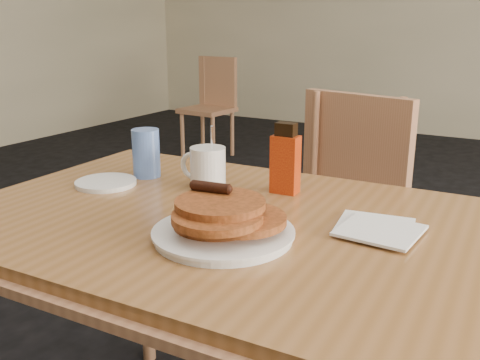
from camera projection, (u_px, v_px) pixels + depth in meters
name	position (u px, v px, depth m)	size (l,w,h in m)	color
main_table	(228.00, 233.00, 1.20)	(1.30, 0.90, 0.75)	brown
chair_main_far	(343.00, 207.00, 1.83)	(0.52, 0.52, 0.93)	#A8734F
chair_wall_extra	(212.00, 98.00, 4.75)	(0.42, 0.43, 0.88)	#A8734F
pancake_plate	(224.00, 224.00, 1.06)	(0.28, 0.28, 0.10)	white
coffee_mug	(207.00, 167.00, 1.37)	(0.13, 0.09, 0.17)	white
syrup_bottle	(285.00, 161.00, 1.33)	(0.07, 0.05, 0.18)	maroon
napkin_stack	(377.00, 229.00, 1.10)	(0.19, 0.20, 0.01)	white
blue_tumbler	(146.00, 153.00, 1.48)	(0.08, 0.08, 0.13)	#557AC8
side_saucer	(106.00, 183.00, 1.41)	(0.16, 0.16, 0.01)	white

